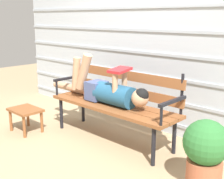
{
  "coord_description": "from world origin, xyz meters",
  "views": [
    {
      "loc": [
        2.32,
        -2.25,
        1.45
      ],
      "look_at": [
        0.0,
        0.19,
        0.63
      ],
      "focal_mm": 47.58,
      "sensor_mm": 36.0,
      "label": 1
    }
  ],
  "objects_px": {
    "reclining_person": "(106,90)",
    "potted_plant": "(205,152)",
    "park_bench": "(116,100)",
    "footstool": "(26,113)"
  },
  "relations": [
    {
      "from": "park_bench",
      "to": "footstool",
      "type": "distance_m",
      "value": 1.2
    },
    {
      "from": "footstool",
      "to": "potted_plant",
      "type": "relative_size",
      "value": 0.67
    },
    {
      "from": "reclining_person",
      "to": "potted_plant",
      "type": "height_order",
      "value": "reclining_person"
    },
    {
      "from": "park_bench",
      "to": "reclining_person",
      "type": "distance_m",
      "value": 0.17
    },
    {
      "from": "reclining_person",
      "to": "potted_plant",
      "type": "bearing_deg",
      "value": -9.22
    },
    {
      "from": "potted_plant",
      "to": "footstool",
      "type": "bearing_deg",
      "value": -171.28
    },
    {
      "from": "park_bench",
      "to": "reclining_person",
      "type": "xyz_separation_m",
      "value": [
        -0.1,
        -0.07,
        0.12
      ]
    },
    {
      "from": "park_bench",
      "to": "potted_plant",
      "type": "relative_size",
      "value": 2.72
    },
    {
      "from": "footstool",
      "to": "potted_plant",
      "type": "height_order",
      "value": "potted_plant"
    },
    {
      "from": "footstool",
      "to": "potted_plant",
      "type": "xyz_separation_m",
      "value": [
        2.29,
        0.35,
        0.09
      ]
    }
  ]
}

